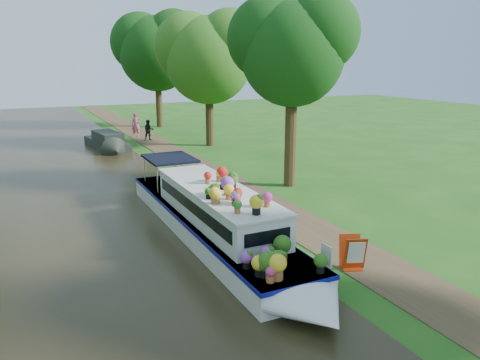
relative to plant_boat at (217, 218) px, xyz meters
name	(u,v)px	position (x,y,z in m)	size (l,w,h in m)	color
ground	(248,214)	(2.25, 2.22, -0.85)	(100.00, 100.00, 0.00)	#1C4D13
canal_water	(93,237)	(-3.75, 2.22, -0.84)	(10.00, 100.00, 0.02)	black
towpath	(273,209)	(3.45, 2.22, -0.84)	(2.20, 100.00, 0.03)	#44351F
plant_boat	(217,218)	(0.00, 0.00, 0.00)	(2.29, 13.52, 2.26)	silver
tree_near_overhang	(292,46)	(6.04, 5.28, 5.75)	(5.52, 5.28, 8.99)	#2E210F
tree_near_mid	(208,53)	(6.73, 17.30, 5.58)	(6.90, 6.60, 9.40)	#2E210F
tree_near_far	(156,48)	(6.23, 28.31, 6.20)	(7.59, 7.26, 10.30)	#2E210F
second_boat	(108,142)	(-0.13, 19.08, -0.37)	(2.36, 6.22, 1.17)	black
sandwich_board	(353,254)	(2.70, -3.74, -0.37)	(0.69, 0.71, 1.01)	#A22F0B
pedestrian_pink	(136,125)	(2.85, 23.15, 0.14)	(0.70, 0.46, 1.92)	#C95390
pedestrian_dark	(149,130)	(3.32, 21.11, -0.04)	(0.76, 0.59, 1.56)	black
verge_plant	(202,189)	(1.67, 5.75, -0.64)	(0.38, 0.33, 0.42)	#2A5F1C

